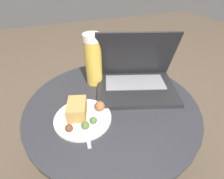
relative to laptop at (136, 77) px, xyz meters
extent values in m
plane|color=brown|center=(-0.14, -0.07, -0.53)|extent=(6.00, 6.00, 0.00)
cylinder|color=#515156|center=(-0.14, -0.07, -0.53)|extent=(0.35, 0.35, 0.01)
cylinder|color=#515156|center=(-0.14, -0.07, -0.29)|extent=(0.07, 0.07, 0.45)
cylinder|color=#2D2D33|center=(-0.14, -0.07, -0.06)|extent=(0.69, 0.69, 0.02)
cube|color=#232326|center=(-0.01, -0.03, -0.04)|extent=(0.40, 0.34, 0.02)
cube|color=gray|center=(0.00, 0.01, -0.03)|extent=(0.29, 0.20, 0.00)
cube|color=#232326|center=(0.02, 0.05, 0.08)|extent=(0.35, 0.20, 0.24)
cube|color=silver|center=(0.02, 0.05, 0.08)|extent=(0.32, 0.18, 0.21)
cylinder|color=gold|center=(-0.16, 0.10, 0.05)|extent=(0.07, 0.07, 0.20)
cylinder|color=white|center=(-0.16, 0.10, 0.17)|extent=(0.08, 0.08, 0.03)
cylinder|color=silver|center=(-0.27, -0.12, -0.05)|extent=(0.21, 0.21, 0.01)
cube|color=tan|center=(-0.28, -0.10, -0.01)|extent=(0.09, 0.11, 0.06)
sphere|color=brown|center=(-0.33, -0.16, -0.03)|extent=(0.03, 0.03, 0.03)
sphere|color=#4C6B33|center=(-0.27, -0.17, -0.03)|extent=(0.03, 0.03, 0.03)
sphere|color=#9E5B38|center=(-0.20, -0.10, -0.02)|extent=(0.04, 0.04, 0.04)
sphere|color=#4C6B33|center=(-0.24, -0.16, -0.03)|extent=(0.02, 0.02, 0.02)
cube|color=#B2B2B7|center=(-0.27, -0.19, -0.05)|extent=(0.03, 0.13, 0.01)
cube|color=#B2B2B7|center=(-0.26, -0.10, -0.05)|extent=(0.03, 0.06, 0.01)
camera|label=1|loc=(-0.33, -0.58, 0.42)|focal=28.00mm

